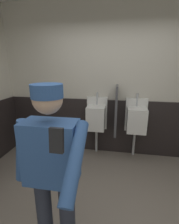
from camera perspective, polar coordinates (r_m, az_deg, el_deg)
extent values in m
cube|color=slate|center=(2.33, 5.02, -33.31)|extent=(4.86, 3.83, 0.04)
cube|color=beige|center=(3.21, 8.42, 10.32)|extent=(4.86, 0.12, 2.87)
cube|color=black|center=(3.34, 7.76, -5.11)|extent=(4.26, 0.03, 1.09)
cube|color=white|center=(3.26, 2.64, -0.35)|extent=(0.40, 0.05, 0.65)
cube|color=white|center=(3.11, 2.22, -2.11)|extent=(0.34, 0.30, 0.45)
cylinder|color=#B7BABF|center=(3.18, 2.68, 4.71)|extent=(0.04, 0.04, 0.24)
cylinder|color=#B7BABF|center=(3.42, 2.43, -9.41)|extent=(0.05, 0.05, 0.55)
cube|color=white|center=(3.25, 15.85, -0.99)|extent=(0.40, 0.05, 0.65)
cube|color=white|center=(3.11, 16.06, -2.78)|extent=(0.34, 0.30, 0.45)
cylinder|color=#B7BABF|center=(3.17, 16.27, 4.06)|extent=(0.04, 0.04, 0.24)
cylinder|color=#B7BABF|center=(3.41, 15.20, -10.04)|extent=(0.05, 0.05, 0.55)
cube|color=#4C4C51|center=(3.01, 9.27, 0.52)|extent=(0.04, 0.40, 0.90)
cylinder|color=#2D3342|center=(1.84, -15.31, -31.39)|extent=(0.14, 0.14, 0.81)
cylinder|color=#2D3342|center=(1.78, -7.65, -33.01)|extent=(0.14, 0.14, 0.81)
cube|color=#335999|center=(1.39, -13.16, -13.53)|extent=(0.43, 0.24, 0.53)
cylinder|color=#335999|center=(1.51, -22.54, -12.39)|extent=(0.17, 0.09, 0.56)
cylinder|color=#335999|center=(1.07, -4.94, -16.12)|extent=(0.09, 0.50, 0.39)
sphere|color=#D8AD8C|center=(1.24, -14.44, 4.30)|extent=(0.22, 0.22, 0.22)
cylinder|color=#335999|center=(1.23, -14.65, 7.11)|extent=(0.23, 0.23, 0.10)
cube|color=black|center=(0.71, -11.43, -9.69)|extent=(0.06, 0.03, 0.11)
cube|color=silver|center=(3.39, -12.81, 7.68)|extent=(0.10, 0.07, 0.18)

